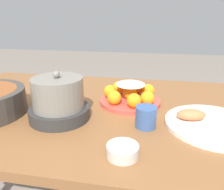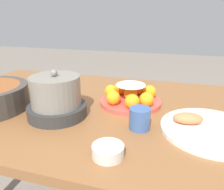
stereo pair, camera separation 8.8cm
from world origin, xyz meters
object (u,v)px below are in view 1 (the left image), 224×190
object	(u,v)px
sauce_bowl	(123,150)
warming_pot	(59,100)
dining_table	(94,127)
cake_plate	(130,95)
cup_far	(146,117)
seafood_platter	(214,123)

from	to	relation	value
sauce_bowl	warming_pot	size ratio (longest dim) A/B	0.40
dining_table	cake_plate	world-z (taller)	cake_plate
cup_far	seafood_platter	bearing A→B (deg)	-169.24
dining_table	warming_pot	xyz separation A→B (m)	(0.09, 0.14, 0.17)
cake_plate	warming_pot	distance (m)	0.30
dining_table	cup_far	size ratio (longest dim) A/B	20.15
cake_plate	cup_far	world-z (taller)	cake_plate
cup_far	sauce_bowl	bearing A→B (deg)	73.15
seafood_platter	sauce_bowl	bearing A→B (deg)	38.16
cake_plate	seafood_platter	distance (m)	0.33
dining_table	sauce_bowl	size ratio (longest dim) A/B	16.84
cake_plate	cup_far	size ratio (longest dim) A/B	3.54
seafood_platter	warming_pot	size ratio (longest dim) A/B	1.47
dining_table	seafood_platter	size ratio (longest dim) A/B	4.58
cake_plate	sauce_bowl	world-z (taller)	cake_plate
cake_plate	warming_pot	size ratio (longest dim) A/B	1.18
sauce_bowl	seafood_platter	distance (m)	0.34
dining_table	cake_plate	bearing A→B (deg)	-159.25
cake_plate	warming_pot	xyz separation A→B (m)	(0.23, 0.19, 0.03)
dining_table	cup_far	distance (m)	0.29
dining_table	warming_pot	world-z (taller)	warming_pot
cup_far	warming_pot	xyz separation A→B (m)	(0.30, -0.01, 0.03)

